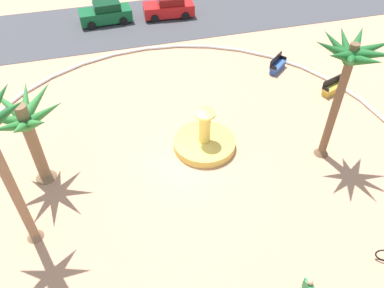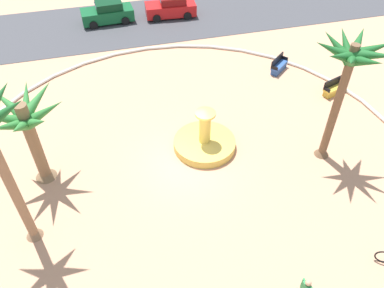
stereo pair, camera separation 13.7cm
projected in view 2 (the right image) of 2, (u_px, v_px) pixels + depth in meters
ground_plane at (186, 163)px, 19.98m from camera, size 80.00×80.00×0.00m
plaza_curb at (186, 162)px, 19.92m from camera, size 23.66×23.66×0.20m
street_asphalt at (137, 22)px, 31.41m from camera, size 48.00×8.00×0.03m
fountain at (205, 142)px, 20.65m from camera, size 3.26×3.26×2.32m
palm_tree_near_fountain at (27, 125)px, 17.04m from camera, size 3.83×3.78×4.67m
palm_tree_mid_plaza at (349, 67)px, 16.82m from camera, size 3.48×3.38×6.61m
bench_east at (334, 89)px, 24.12m from camera, size 1.68×0.99×1.00m
bench_west at (279, 66)px, 26.00m from camera, size 1.55×1.41×1.00m
parked_car_leftmost at (108, 13)px, 30.88m from camera, size 4.08×2.07×1.67m
parked_car_second at (171, 7)px, 31.63m from camera, size 4.11×2.13×1.67m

